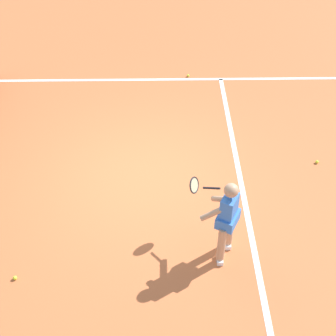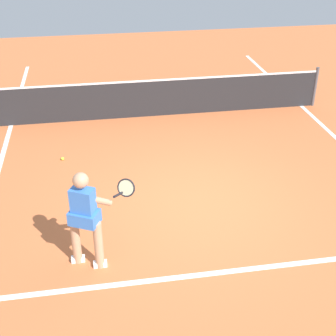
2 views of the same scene
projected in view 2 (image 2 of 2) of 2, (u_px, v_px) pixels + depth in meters
ground_plane at (197, 202)px, 8.51m from camera, size 24.81×24.81×0.00m
service_line_marking at (226, 272)px, 6.91m from camera, size 7.32×0.10×0.01m
court_net at (162, 97)px, 11.66m from camera, size 8.00×0.08×1.02m
tennis_player at (86, 216)px, 6.67m from camera, size 1.05×0.82×1.55m
tennis_ball_near at (63, 159)px, 9.84m from camera, size 0.07×0.07×0.07m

